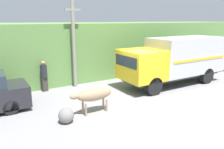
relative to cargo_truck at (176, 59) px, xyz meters
The scene contains 8 objects.
ground_plane 3.88m from the cargo_truck, behind, with size 60.00×60.00×0.00m, color gray.
hillside_embankment 7.38m from the cargo_truck, 118.06° to the left, with size 32.00×6.97×3.77m.
cargo_truck is the anchor object (origin of this frame).
brown_cow 6.60m from the cargo_truck, 167.60° to the right, with size 1.96×0.57×1.13m.
hatchback_car 6.24m from the cargo_truck, 11.76° to the left, with size 3.69×1.68×1.42m.
pedestrian_on_hill 8.02m from the cargo_truck, 160.03° to the left, with size 0.44×0.44×1.78m.
utility_pole 6.36m from the cargo_truck, 154.57° to the left, with size 0.90×0.22×5.18m.
roadside_rock 8.09m from the cargo_truck, 167.44° to the right, with size 0.62×0.62×0.62m.
Camera 1 is at (-6.85, -8.95, 4.00)m, focal length 35.00 mm.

